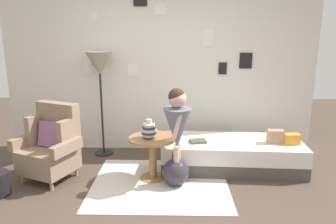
# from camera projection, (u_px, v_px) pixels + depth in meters

# --- Properties ---
(ground_plane) EXTENTS (12.00, 12.00, 0.00)m
(ground_plane) POSITION_uv_depth(u_px,v_px,m) (152.00, 211.00, 3.39)
(ground_plane) COLOR #4C3D33
(gallery_wall) EXTENTS (4.80, 0.12, 2.60)m
(gallery_wall) POSITION_uv_depth(u_px,v_px,m) (160.00, 68.00, 4.97)
(gallery_wall) COLOR silver
(gallery_wall) RESTS_ON ground
(rug) EXTENTS (1.68, 1.46, 0.01)m
(rug) POSITION_uv_depth(u_px,v_px,m) (160.00, 183.00, 4.00)
(rug) COLOR silver
(rug) RESTS_ON ground
(armchair) EXTENTS (0.89, 0.79, 0.97)m
(armchair) POSITION_uv_depth(u_px,v_px,m) (51.00, 145.00, 4.08)
(armchair) COLOR tan
(armchair) RESTS_ON ground
(daybed) EXTENTS (1.94, 0.90, 0.40)m
(daybed) POSITION_uv_depth(u_px,v_px,m) (231.00, 154.00, 4.43)
(daybed) COLOR #4C4742
(daybed) RESTS_ON ground
(pillow_head) EXTENTS (0.21, 0.14, 0.14)m
(pillow_head) POSITION_uv_depth(u_px,v_px,m) (292.00, 139.00, 4.23)
(pillow_head) COLOR orange
(pillow_head) RESTS_ON daybed
(pillow_mid) EXTENTS (0.21, 0.12, 0.18)m
(pillow_mid) POSITION_uv_depth(u_px,v_px,m) (275.00, 136.00, 4.27)
(pillow_mid) COLOR tan
(pillow_mid) RESTS_ON daybed
(side_table) EXTENTS (0.60, 0.60, 0.56)m
(side_table) POSITION_uv_depth(u_px,v_px,m) (153.00, 149.00, 4.05)
(side_table) COLOR #9E7042
(side_table) RESTS_ON ground
(vase_striped) EXTENTS (0.19, 0.19, 0.24)m
(vase_striped) POSITION_uv_depth(u_px,v_px,m) (149.00, 131.00, 3.96)
(vase_striped) COLOR #2D384C
(vase_striped) RESTS_ON side_table
(floor_lamp) EXTENTS (0.41, 0.41, 1.58)m
(floor_lamp) POSITION_uv_depth(u_px,v_px,m) (100.00, 67.00, 4.67)
(floor_lamp) COLOR black
(floor_lamp) RESTS_ON ground
(person_child) EXTENTS (0.34, 0.34, 1.22)m
(person_child) POSITION_uv_depth(u_px,v_px,m) (177.00, 124.00, 3.80)
(person_child) COLOR #D8AD8E
(person_child) RESTS_ON ground
(book_on_daybed) EXTENTS (0.25, 0.20, 0.03)m
(book_on_daybed) POSITION_uv_depth(u_px,v_px,m) (198.00, 141.00, 4.31)
(book_on_daybed) COLOR #4A5740
(book_on_daybed) RESTS_ON daybed
(demijohn_near) EXTENTS (0.34, 0.34, 0.42)m
(demijohn_near) POSITION_uv_depth(u_px,v_px,m) (176.00, 172.00, 3.93)
(demijohn_near) COLOR #332D38
(demijohn_near) RESTS_ON ground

